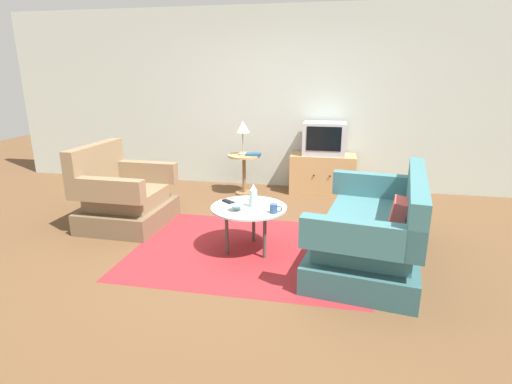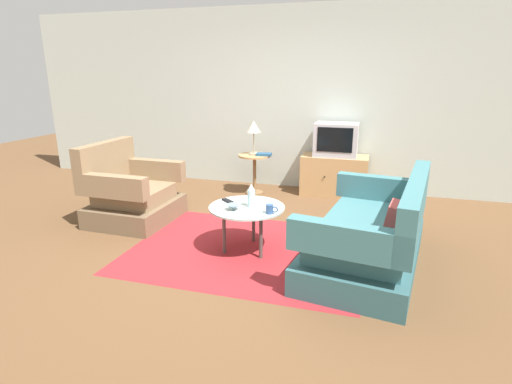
{
  "view_description": "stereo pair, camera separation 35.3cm",
  "coord_description": "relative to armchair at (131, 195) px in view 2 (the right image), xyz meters",
  "views": [
    {
      "loc": [
        0.84,
        -3.77,
        1.75
      ],
      "look_at": [
        0.05,
        0.18,
        0.55
      ],
      "focal_mm": 28.24,
      "sensor_mm": 36.0,
      "label": 1
    },
    {
      "loc": [
        1.18,
        -3.69,
        1.75
      ],
      "look_at": [
        0.05,
        0.18,
        0.55
      ],
      "focal_mm": 28.24,
      "sensor_mm": 36.0,
      "label": 2
    }
  ],
  "objects": [
    {
      "name": "tv_stand",
      "position": [
        2.27,
        1.79,
        -0.03
      ],
      "size": [
        0.95,
        0.48,
        0.58
      ],
      "color": "tan",
      "rests_on": "ground"
    },
    {
      "name": "area_rug",
      "position": [
        1.63,
        -0.45,
        -0.32
      ],
      "size": [
        2.34,
        1.82,
        0.0
      ],
      "primitive_type": "cube",
      "color": "maroon",
      "rests_on": "ground"
    },
    {
      "name": "ground_plane",
      "position": [
        1.6,
        -0.38,
        -0.32
      ],
      "size": [
        16.0,
        16.0,
        0.0
      ],
      "primitive_type": "plane",
      "color": "brown"
    },
    {
      "name": "tv_remote_dark",
      "position": [
        1.39,
        -0.36,
        0.16
      ],
      "size": [
        0.15,
        0.13,
        0.02
      ],
      "rotation": [
        0.0,
        0.0,
        5.63
      ],
      "color": "black",
      "rests_on": "coffee_table"
    },
    {
      "name": "armchair",
      "position": [
        0.0,
        0.0,
        0.0
      ],
      "size": [
        0.9,
        1.01,
        0.95
      ],
      "rotation": [
        0.0,
        0.0,
        -1.59
      ],
      "color": "brown",
      "rests_on": "ground"
    },
    {
      "name": "vase",
      "position": [
        1.67,
        -0.44,
        0.26
      ],
      "size": [
        0.08,
        0.08,
        0.24
      ],
      "color": "silver",
      "rests_on": "coffee_table"
    },
    {
      "name": "bowl",
      "position": [
        1.54,
        -0.59,
        0.18
      ],
      "size": [
        0.14,
        0.14,
        0.06
      ],
      "color": "slate",
      "rests_on": "coffee_table"
    },
    {
      "name": "television",
      "position": [
        2.27,
        1.79,
        0.5
      ],
      "size": [
        0.61,
        0.43,
        0.47
      ],
      "color": "#B7B7BC",
      "rests_on": "tv_stand"
    },
    {
      "name": "book",
      "position": [
        1.28,
        1.48,
        0.29
      ],
      "size": [
        0.23,
        0.16,
        0.03
      ],
      "rotation": [
        0.0,
        0.0,
        0.1
      ],
      "color": "navy",
      "rests_on": "side_table"
    },
    {
      "name": "side_table",
      "position": [
        1.13,
        1.5,
        0.11
      ],
      "size": [
        0.48,
        0.48,
        0.59
      ],
      "color": "tan",
      "rests_on": "ground"
    },
    {
      "name": "couch",
      "position": [
        2.84,
        -0.46,
        -0.03
      ],
      "size": [
        1.18,
        1.83,
        0.88
      ],
      "rotation": [
        0.0,
        0.0,
        1.42
      ],
      "color": "#325C60",
      "rests_on": "ground"
    },
    {
      "name": "coffee_table",
      "position": [
        1.63,
        -0.45,
        0.11
      ],
      "size": [
        0.76,
        0.76,
        0.47
      ],
      "color": "#B2C6C1",
      "rests_on": "ground"
    },
    {
      "name": "tv_remote_silver",
      "position": [
        1.62,
        -0.27,
        0.16
      ],
      "size": [
        0.08,
        0.17,
        0.02
      ],
      "rotation": [
        0.0,
        0.0,
        1.82
      ],
      "color": "#B2B2B7",
      "rests_on": "coffee_table"
    },
    {
      "name": "mug",
      "position": [
        1.9,
        -0.59,
        0.19
      ],
      "size": [
        0.12,
        0.07,
        0.09
      ],
      "color": "#335184",
      "rests_on": "coffee_table"
    },
    {
      "name": "back_wall",
      "position": [
        1.6,
        2.12,
        1.03
      ],
      "size": [
        9.0,
        0.12,
        2.7
      ],
      "primitive_type": "cube",
      "color": "#B2BCB2",
      "rests_on": "ground"
    },
    {
      "name": "table_lamp",
      "position": [
        1.11,
        1.52,
        0.65
      ],
      "size": [
        0.2,
        0.2,
        0.49
      ],
      "color": "#9E937A",
      "rests_on": "side_table"
    }
  ]
}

